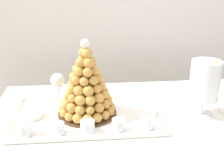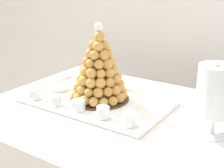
{
  "view_description": "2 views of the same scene",
  "coord_description": "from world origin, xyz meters",
  "px_view_note": "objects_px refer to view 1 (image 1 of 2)",
  "views": [
    {
      "loc": [
        -0.24,
        -1.18,
        1.42
      ],
      "look_at": [
        -0.13,
        0.01,
        0.94
      ],
      "focal_mm": 46.09,
      "sensor_mm": 36.0,
      "label": 1
    },
    {
      "loc": [
        0.56,
        -1.06,
        1.33
      ],
      "look_at": [
        -0.17,
        0.04,
        0.87
      ],
      "focal_mm": 49.92,
      "sensor_mm": 36.0,
      "label": 2
    }
  ],
  "objects_px": {
    "dessert_cup_mid_right": "(118,125)",
    "macaron_goblet": "(205,81)",
    "serving_tray": "(87,117)",
    "creme_brulee_ramekin": "(33,114)",
    "dessert_cup_right": "(147,123)",
    "dessert_cup_left": "(25,130)",
    "wine_glass": "(58,81)",
    "dessert_cup_centre": "(88,126)",
    "croquembouche": "(86,86)",
    "dessert_cup_mid_left": "(59,129)"
  },
  "relations": [
    {
      "from": "croquembouche",
      "to": "dessert_cup_right",
      "type": "bearing_deg",
      "value": -31.09
    },
    {
      "from": "serving_tray",
      "to": "dessert_cup_right",
      "type": "distance_m",
      "value": 0.29
    },
    {
      "from": "dessert_cup_centre",
      "to": "wine_glass",
      "type": "bearing_deg",
      "value": 115.17
    },
    {
      "from": "dessert_cup_right",
      "to": "macaron_goblet",
      "type": "height_order",
      "value": "macaron_goblet"
    },
    {
      "from": "dessert_cup_left",
      "to": "dessert_cup_centre",
      "type": "height_order",
      "value": "dessert_cup_left"
    },
    {
      "from": "dessert_cup_left",
      "to": "wine_glass",
      "type": "relative_size",
      "value": 0.36
    },
    {
      "from": "dessert_cup_centre",
      "to": "macaron_goblet",
      "type": "height_order",
      "value": "macaron_goblet"
    },
    {
      "from": "dessert_cup_mid_right",
      "to": "wine_glass",
      "type": "xyz_separation_m",
      "value": [
        -0.27,
        0.3,
        0.09
      ]
    },
    {
      "from": "dessert_cup_mid_left",
      "to": "croquembouche",
      "type": "bearing_deg",
      "value": 53.75
    },
    {
      "from": "dessert_cup_mid_right",
      "to": "macaron_goblet",
      "type": "xyz_separation_m",
      "value": [
        0.41,
        0.11,
        0.14
      ]
    },
    {
      "from": "dessert_cup_mid_right",
      "to": "macaron_goblet",
      "type": "bearing_deg",
      "value": 15.49
    },
    {
      "from": "creme_brulee_ramekin",
      "to": "macaron_goblet",
      "type": "bearing_deg",
      "value": -2.75
    },
    {
      "from": "macaron_goblet",
      "to": "serving_tray",
      "type": "bearing_deg",
      "value": 178.2
    },
    {
      "from": "croquembouche",
      "to": "macaron_goblet",
      "type": "height_order",
      "value": "croquembouche"
    },
    {
      "from": "serving_tray",
      "to": "wine_glass",
      "type": "relative_size",
      "value": 4.11
    },
    {
      "from": "croquembouche",
      "to": "macaron_goblet",
      "type": "relative_size",
      "value": 1.28
    },
    {
      "from": "dessert_cup_mid_left",
      "to": "dessert_cup_mid_right",
      "type": "distance_m",
      "value": 0.25
    },
    {
      "from": "wine_glass",
      "to": "croquembouche",
      "type": "bearing_deg",
      "value": -45.98
    },
    {
      "from": "serving_tray",
      "to": "dessert_cup_mid_right",
      "type": "relative_size",
      "value": 12.44
    },
    {
      "from": "dessert_cup_left",
      "to": "dessert_cup_mid_left",
      "type": "distance_m",
      "value": 0.14
    },
    {
      "from": "dessert_cup_mid_left",
      "to": "creme_brulee_ramekin",
      "type": "bearing_deg",
      "value": 129.87
    },
    {
      "from": "dessert_cup_left",
      "to": "creme_brulee_ramekin",
      "type": "height_order",
      "value": "dessert_cup_left"
    },
    {
      "from": "dessert_cup_mid_left",
      "to": "creme_brulee_ramekin",
      "type": "height_order",
      "value": "dessert_cup_mid_left"
    },
    {
      "from": "dessert_cup_left",
      "to": "dessert_cup_right",
      "type": "height_order",
      "value": "dessert_cup_right"
    },
    {
      "from": "serving_tray",
      "to": "croquembouche",
      "type": "distance_m",
      "value": 0.15
    },
    {
      "from": "dessert_cup_mid_right",
      "to": "creme_brulee_ramekin",
      "type": "xyz_separation_m",
      "value": [
        -0.38,
        0.15,
        -0.01
      ]
    },
    {
      "from": "macaron_goblet",
      "to": "creme_brulee_ramekin",
      "type": "bearing_deg",
      "value": 177.25
    },
    {
      "from": "serving_tray",
      "to": "macaron_goblet",
      "type": "relative_size",
      "value": 2.4
    },
    {
      "from": "croquembouche",
      "to": "wine_glass",
      "type": "bearing_deg",
      "value": 134.02
    },
    {
      "from": "dessert_cup_mid_right",
      "to": "dessert_cup_centre",
      "type": "bearing_deg",
      "value": -179.86
    },
    {
      "from": "croquembouche",
      "to": "wine_glass",
      "type": "height_order",
      "value": "croquembouche"
    },
    {
      "from": "serving_tray",
      "to": "wine_glass",
      "type": "height_order",
      "value": "wine_glass"
    },
    {
      "from": "macaron_goblet",
      "to": "croquembouche",
      "type": "bearing_deg",
      "value": 175.57
    },
    {
      "from": "serving_tray",
      "to": "creme_brulee_ramekin",
      "type": "relative_size",
      "value": 6.95
    },
    {
      "from": "wine_glass",
      "to": "creme_brulee_ramekin",
      "type": "bearing_deg",
      "value": -125.98
    },
    {
      "from": "croquembouche",
      "to": "wine_glass",
      "type": "relative_size",
      "value": 2.19
    },
    {
      "from": "dessert_cup_mid_right",
      "to": "dessert_cup_right",
      "type": "height_order",
      "value": "dessert_cup_right"
    },
    {
      "from": "dessert_cup_left",
      "to": "dessert_cup_mid_right",
      "type": "bearing_deg",
      "value": 0.94
    },
    {
      "from": "dessert_cup_right",
      "to": "dessert_cup_mid_left",
      "type": "bearing_deg",
      "value": -178.42
    },
    {
      "from": "dessert_cup_left",
      "to": "dessert_cup_right",
      "type": "bearing_deg",
      "value": 0.96
    },
    {
      "from": "serving_tray",
      "to": "creme_brulee_ramekin",
      "type": "height_order",
      "value": "creme_brulee_ramekin"
    },
    {
      "from": "dessert_cup_mid_right",
      "to": "dessert_cup_left",
      "type": "bearing_deg",
      "value": -179.06
    },
    {
      "from": "croquembouche",
      "to": "creme_brulee_ramekin",
      "type": "relative_size",
      "value": 3.7
    },
    {
      "from": "serving_tray",
      "to": "dessert_cup_mid_left",
      "type": "height_order",
      "value": "dessert_cup_mid_left"
    },
    {
      "from": "serving_tray",
      "to": "macaron_goblet",
      "type": "bearing_deg",
      "value": -1.8
    },
    {
      "from": "serving_tray",
      "to": "croquembouche",
      "type": "height_order",
      "value": "croquembouche"
    },
    {
      "from": "serving_tray",
      "to": "wine_glass",
      "type": "bearing_deg",
      "value": 129.25
    },
    {
      "from": "dessert_cup_mid_left",
      "to": "dessert_cup_left",
      "type": "bearing_deg",
      "value": 179.29
    },
    {
      "from": "dessert_cup_mid_left",
      "to": "creme_brulee_ramekin",
      "type": "distance_m",
      "value": 0.21
    },
    {
      "from": "croquembouche",
      "to": "dessert_cup_centre",
      "type": "height_order",
      "value": "croquembouche"
    }
  ]
}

